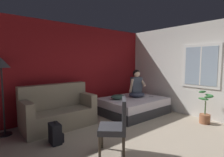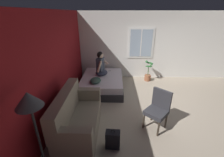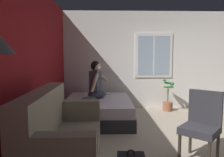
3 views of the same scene
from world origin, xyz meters
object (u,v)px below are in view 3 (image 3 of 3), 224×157
(cell_phone, at_px, (108,94))
(potted_plant, at_px, (168,100))
(side_chair, at_px, (202,123))
(bed, at_px, (98,110))
(throw_pillow, at_px, (89,100))
(person_seated, at_px, (96,83))
(couch, at_px, (61,141))

(cell_phone, height_order, potted_plant, potted_plant)
(side_chair, bearing_deg, bed, 36.86)
(throw_pillow, bearing_deg, side_chair, -132.22)
(person_seated, distance_m, throw_pillow, 0.76)
(person_seated, relative_size, potted_plant, 1.03)
(side_chair, bearing_deg, couch, 97.26)
(bed, bearing_deg, couch, 169.89)
(side_chair, xyz_separation_m, person_seated, (2.22, 1.57, 0.30))
(throw_pillow, distance_m, potted_plant, 2.39)
(side_chair, height_order, throw_pillow, side_chair)
(throw_pillow, height_order, potted_plant, potted_plant)
(bed, relative_size, couch, 1.14)
(bed, height_order, throw_pillow, throw_pillow)
(couch, xyz_separation_m, side_chair, (0.24, -1.91, 0.14))
(bed, relative_size, cell_phone, 13.50)
(couch, relative_size, cell_phone, 11.86)
(bed, xyz_separation_m, cell_phone, (0.59, -0.23, 0.25))
(bed, xyz_separation_m, potted_plant, (0.77, -1.84, 0.07))
(couch, distance_m, side_chair, 1.93)
(side_chair, relative_size, potted_plant, 1.15)
(bed, height_order, cell_phone, cell_phone)
(couch, distance_m, throw_pillow, 1.80)
(bed, xyz_separation_m, side_chair, (-2.01, -1.51, 0.30))
(couch, height_order, potted_plant, couch)
(side_chair, relative_size, person_seated, 1.12)
(couch, xyz_separation_m, throw_pillow, (1.78, -0.22, 0.16))
(side_chair, xyz_separation_m, throw_pillow, (1.53, 1.69, 0.02))
(bed, bearing_deg, throw_pillow, 159.44)
(couch, height_order, cell_phone, couch)
(person_seated, distance_m, cell_phone, 0.59)
(couch, relative_size, throw_pillow, 3.56)
(throw_pillow, distance_m, cell_phone, 1.15)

